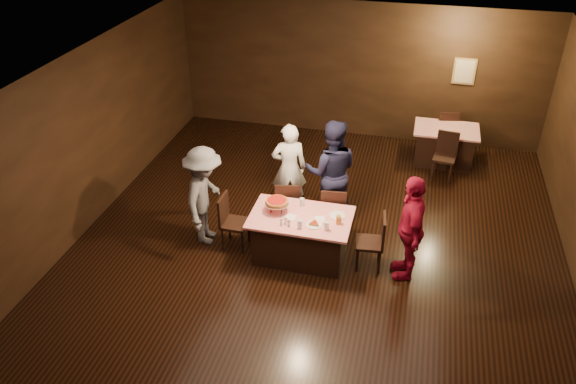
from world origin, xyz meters
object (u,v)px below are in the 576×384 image
object	(u,v)px
back_table	(444,145)
chair_back_far	(445,129)
chair_far_right	(334,210)
diner_navy_hoodie	(331,172)
main_table	(301,236)
diner_red_shirt	(410,227)
plate_empty	(337,216)
chair_back_near	(445,157)
glass_amber	(338,220)
pizza_stand	(277,202)
glass_back	(302,202)
glass_front_left	(300,224)
glass_front_right	(326,226)
diner_white_jacket	(289,168)
diner_grey_knit	(205,196)
chair_far_left	(288,204)
chair_end_right	(370,242)
chair_end_left	(235,222)

from	to	relation	value
back_table	chair_back_far	distance (m)	0.61
chair_far_right	diner_navy_hoodie	size ratio (longest dim) A/B	0.50
main_table	chair_far_right	world-z (taller)	chair_far_right
diner_red_shirt	plate_empty	xyz separation A→B (m)	(-1.13, 0.19, -0.09)
chair_back_near	glass_amber	world-z (taller)	chair_back_near
pizza_stand	glass_back	bearing A→B (deg)	35.54
plate_empty	diner_navy_hoodie	bearing A→B (deg)	105.49
glass_front_left	glass_front_right	xyz separation A→B (m)	(0.40, 0.05, 0.00)
plate_empty	glass_front_right	distance (m)	0.42
diner_white_jacket	glass_back	size ratio (longest dim) A/B	12.13
back_table	chair_far_right	xyz separation A→B (m)	(-1.81, -3.08, 0.09)
chair_far_right	diner_grey_knit	size ratio (longest dim) A/B	0.55
chair_back_far	diner_grey_knit	bearing A→B (deg)	36.86
glass_amber	diner_white_jacket	bearing A→B (deg)	129.08
chair_far_left	pizza_stand	world-z (taller)	pizza_stand
chair_far_left	glass_back	distance (m)	0.68
chair_back_far	plate_empty	bearing A→B (deg)	56.94
chair_back_near	diner_grey_knit	world-z (taller)	diner_grey_knit
chair_back_near	pizza_stand	xyz separation A→B (m)	(-2.61, -3.08, 0.48)
chair_back_far	chair_far_left	bearing A→B (deg)	42.79
glass_front_left	glass_front_right	distance (m)	0.40
glass_amber	chair_end_right	bearing A→B (deg)	5.71
chair_end_left	glass_front_right	xyz separation A→B (m)	(1.55, -0.25, 0.37)
diner_red_shirt	plate_empty	distance (m)	1.15
chair_back_near	plate_empty	world-z (taller)	chair_back_near
main_table	chair_end_left	distance (m)	1.10
pizza_stand	back_table	bearing A→B (deg)	55.40
chair_back_far	pizza_stand	xyz separation A→B (m)	(-2.61, -4.38, 0.48)
back_table	chair_back_far	size ratio (longest dim) A/B	1.37
chair_end_left	glass_front_right	distance (m)	1.61
glass_back	diner_navy_hoodie	bearing A→B (deg)	70.54
pizza_stand	glass_front_left	bearing A→B (deg)	-37.87
chair_end_left	diner_red_shirt	bearing A→B (deg)	-89.80
chair_back_far	plate_empty	xyz separation A→B (m)	(-1.66, -4.28, 0.30)
chair_end_right	diner_red_shirt	size ratio (longest dim) A/B	0.55
glass_amber	glass_front_left	bearing A→B (deg)	-155.56
glass_front_left	pizza_stand	bearing A→B (deg)	142.13
chair_end_left	chair_back_near	xyz separation A→B (m)	(3.31, 3.13, 0.00)
chair_back_far	diner_grey_knit	xyz separation A→B (m)	(-3.83, -4.36, 0.39)
pizza_stand	main_table	bearing A→B (deg)	-7.13
plate_empty	chair_far_left	bearing A→B (deg)	147.72
diner_red_shirt	plate_empty	bearing A→B (deg)	-110.16
pizza_stand	chair_back_near	bearing A→B (deg)	49.74
chair_end_right	pizza_stand	size ratio (longest dim) A/B	2.50
chair_end_right	chair_back_near	bearing A→B (deg)	154.57
chair_back_near	chair_far_right	bearing A→B (deg)	-119.27
chair_far_right	diner_white_jacket	distance (m)	1.14
chair_far_left	chair_far_right	xyz separation A→B (m)	(0.80, 0.00, 0.00)
glass_front_left	chair_back_near	bearing A→B (deg)	57.82
glass_front_right	chair_far_right	bearing A→B (deg)	92.86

